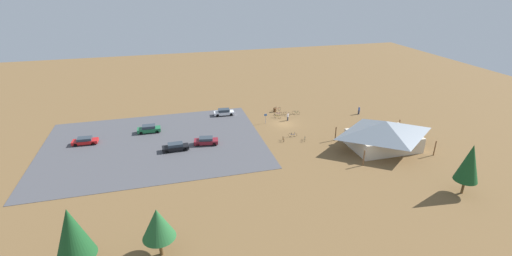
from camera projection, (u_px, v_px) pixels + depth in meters
name	position (u px, v px, depth m)	size (l,w,h in m)	color
ground	(285.00, 124.00, 74.51)	(160.00, 160.00, 0.00)	brown
parking_lot_asphalt	(154.00, 144.00, 65.63)	(39.63, 29.47, 0.05)	#4C4C51
bike_pavilion	(384.00, 133.00, 63.20)	(14.05, 10.38, 5.15)	beige
trash_bin	(275.00, 110.00, 80.90)	(0.60, 0.60, 0.90)	brown
lot_sign	(266.00, 117.00, 74.20)	(0.56, 0.08, 2.20)	#99999E
pine_far_west	(158.00, 224.00, 38.07)	(3.63, 3.63, 6.06)	brown
pine_far_east	(72.00, 233.00, 35.26)	(3.93, 3.93, 8.05)	brown
pine_mideast	(470.00, 163.00, 48.97)	(3.18, 3.18, 7.67)	brown
bicycle_purple_near_sign	(278.00, 114.00, 78.94)	(1.80, 0.48, 0.86)	black
bicycle_red_near_porch	(277.00, 109.00, 81.81)	(1.71, 0.61, 0.85)	black
bicycle_blue_edge_north	(292.00, 135.00, 68.45)	(1.71, 0.48, 0.87)	black
bicycle_yellow_edge_south	(277.00, 116.00, 77.37)	(1.03, 1.55, 0.87)	black
bicycle_silver_yard_front	(287.00, 114.00, 78.87)	(1.32, 1.23, 0.83)	black
bicycle_green_yard_right	(296.00, 113.00, 79.53)	(1.54, 0.78, 0.84)	black
bicycle_orange_lone_east	(283.00, 139.00, 66.81)	(0.50, 1.69, 0.83)	black
bicycle_teal_lone_west	(305.00, 139.00, 66.93)	(0.76, 1.57, 0.85)	black
car_white_mid_lot	(224.00, 112.00, 78.78)	(4.49, 2.05, 1.41)	white
car_maroon_far_end	(206.00, 141.00, 65.19)	(4.59, 2.52, 1.37)	maroon
car_black_inner_stall	(175.00, 147.00, 62.92)	(4.65, 1.80, 1.37)	black
car_green_back_corner	(149.00, 129.00, 70.13)	(4.44, 1.87, 1.48)	#1E6B3D
car_red_by_curb	(85.00, 141.00, 65.29)	(4.53, 1.98, 1.29)	red
visitor_near_lot	(359.00, 110.00, 79.35)	(0.39, 0.40, 1.82)	#2D3347
visitor_by_pavilion	(288.00, 117.00, 75.90)	(0.36, 0.37, 1.69)	#2D3347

